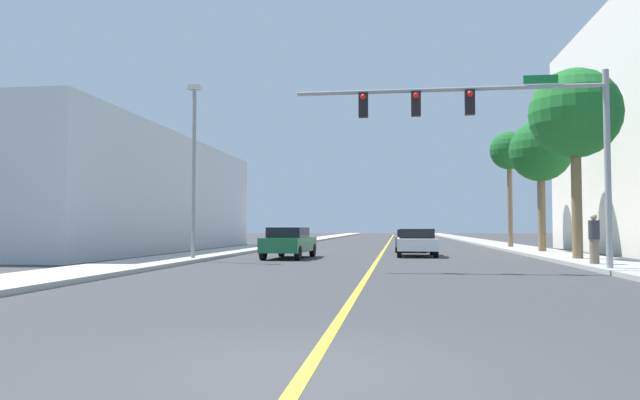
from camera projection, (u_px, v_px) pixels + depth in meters
name	position (u px, v px, depth m)	size (l,w,h in m)	color
ground	(387.00, 245.00, 47.51)	(192.00, 192.00, 0.00)	#38383A
sidewalk_left	(282.00, 244.00, 48.65)	(2.86, 168.00, 0.15)	#B2ADA3
sidewalk_right	(497.00, 245.00, 46.37)	(2.86, 168.00, 0.15)	#9E9B93
lane_marking_center	(387.00, 245.00, 47.51)	(0.16, 144.00, 0.01)	yellow
building_left_near	(104.00, 195.00, 36.76)	(11.27, 27.10, 6.94)	silver
traffic_signal_mast	(497.00, 122.00, 19.39)	(10.22, 0.36, 6.40)	gray
street_lamp	(194.00, 161.00, 25.03)	(0.56, 0.28, 7.38)	gray
palm_near	(575.00, 115.00, 24.77)	(3.78, 3.78, 8.00)	brown
palm_mid	(541.00, 152.00, 32.10)	(3.36, 3.36, 7.16)	brown
palm_far	(509.00, 152.00, 39.58)	(2.58, 2.58, 7.77)	brown
car_white	(416.00, 242.00, 29.19)	(1.94, 4.09, 1.37)	white
car_gray	(410.00, 240.00, 34.76)	(1.75, 3.93, 1.31)	slate
car_green	(289.00, 242.00, 27.30)	(1.97, 4.53, 1.44)	#196638
pedestrian	(594.00, 239.00, 20.87)	(0.38, 0.38, 1.78)	#726651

